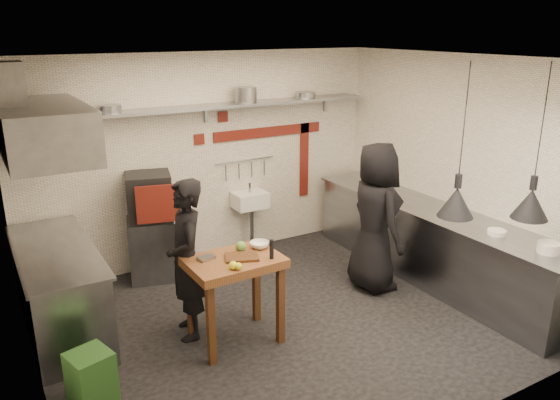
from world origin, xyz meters
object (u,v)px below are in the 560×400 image
oven_stand (154,248)px  combi_oven (149,196)px  chef_right (375,217)px  prep_table (235,300)px  chef_left (187,260)px  green_bin (91,379)px

oven_stand → combi_oven: size_ratio=1.38×
oven_stand → chef_right: (2.25, -1.63, 0.51)m
oven_stand → prep_table: 1.90m
chef_left → oven_stand: bearing=-172.8°
chef_left → combi_oven: bearing=-172.5°
prep_table → chef_left: 0.64m
chef_left → prep_table: bearing=55.9°
combi_oven → prep_table: 2.00m
prep_table → chef_left: size_ratio=0.55×
prep_table → chef_right: size_ratio=0.50×
combi_oven → chef_right: 2.79m
oven_stand → chef_left: size_ratio=0.47×
combi_oven → prep_table: combi_oven is taller
green_bin → prep_table: bearing=11.0°
oven_stand → combi_oven: bearing=148.8°
combi_oven → chef_right: (2.26, -1.63, -0.18)m
green_bin → chef_left: chef_left is taller
chef_left → chef_right: (2.36, -0.11, 0.07)m
green_bin → combi_oven: bearing=60.2°
oven_stand → chef_right: chef_right is taller
green_bin → prep_table: size_ratio=0.54×
chef_right → chef_left: bearing=96.2°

